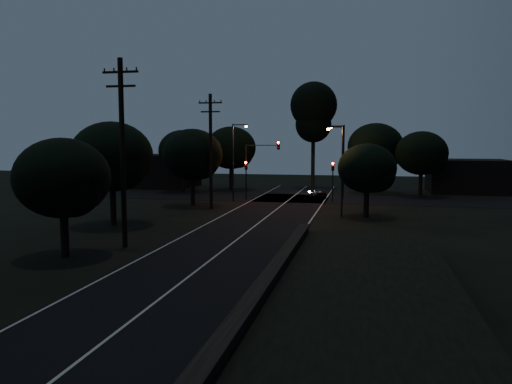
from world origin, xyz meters
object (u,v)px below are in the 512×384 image
at_px(streetlight_b, 342,156).
at_px(streetlight_c, 340,164).
at_px(signal_left, 246,173).
at_px(signal_mast, 261,159).
at_px(utility_pole_mid, 122,150).
at_px(car, 318,193).
at_px(signal_right, 333,174).
at_px(utility_pole_far, 211,149).
at_px(tall_pine, 314,112).
at_px(streetlight_a, 235,157).

bearing_deg(streetlight_b, streetlight_c, -87.86).
distance_m(signal_left, signal_mast, 2.26).
xyz_separation_m(utility_pole_mid, car, (8.86, 27.94, -5.22)).
relative_size(utility_pole_mid, signal_left, 2.68).
xyz_separation_m(signal_left, signal_right, (9.20, 0.00, 0.00)).
xyz_separation_m(signal_right, streetlight_b, (0.71, 4.01, 1.80)).
xyz_separation_m(utility_pole_far, streetlight_c, (11.83, -2.00, -1.13)).
xyz_separation_m(tall_pine, signal_mast, (-3.91, -15.01, -5.79)).
relative_size(utility_pole_far, signal_right, 2.56).
relative_size(signal_right, streetlight_a, 0.51).
bearing_deg(utility_pole_mid, streetlight_c, 51.74).
relative_size(tall_pine, signal_mast, 2.25).
height_order(utility_pole_far, streetlight_a, utility_pole_far).
distance_m(utility_pole_mid, signal_left, 25.19).
bearing_deg(streetlight_a, signal_left, 70.41).
bearing_deg(signal_right, tall_pine, 103.49).
height_order(streetlight_b, car, streetlight_b).
xyz_separation_m(utility_pole_far, streetlight_a, (0.69, 6.00, -0.85)).
distance_m(tall_pine, streetlight_b, 13.03).
bearing_deg(car, signal_mast, 5.37).
bearing_deg(signal_left, signal_mast, 0.13).
distance_m(streetlight_a, car, 10.40).
bearing_deg(streetlight_a, car, 31.16).
distance_m(utility_pole_far, signal_mast, 8.64).
relative_size(signal_left, signal_right, 1.00).
relative_size(signal_left, streetlight_c, 0.55).
bearing_deg(signal_right, streetlight_a, -168.66).
relative_size(utility_pole_far, tall_pine, 0.75).
distance_m(utility_pole_far, streetlight_a, 6.10).
bearing_deg(car, utility_pole_far, 29.32).
height_order(signal_left, streetlight_b, streetlight_b).
height_order(signal_right, streetlight_b, streetlight_b).
xyz_separation_m(signal_right, signal_mast, (-7.51, 0.00, 1.50)).
bearing_deg(car, streetlight_a, 9.49).
bearing_deg(streetlight_b, car, -156.56).
relative_size(utility_pole_far, car, 3.44).
relative_size(utility_pole_mid, utility_pole_far, 1.05).
xyz_separation_m(signal_left, streetlight_a, (-0.71, -1.99, 1.80)).
bearing_deg(utility_pole_mid, streetlight_a, 88.27).
distance_m(tall_pine, streetlight_c, 26.11).
distance_m(utility_pole_far, signal_right, 13.53).
height_order(signal_right, streetlight_c, streetlight_c).
xyz_separation_m(utility_pole_far, streetlight_b, (11.31, 12.00, -0.85)).
bearing_deg(utility_pole_far, signal_right, 37.00).
bearing_deg(signal_right, signal_mast, 179.97).
bearing_deg(signal_mast, streetlight_b, 25.99).
xyz_separation_m(signal_mast, car, (5.78, 2.95, -3.82)).
distance_m(utility_pole_far, car, 14.93).
bearing_deg(tall_pine, signal_right, -76.51).
height_order(utility_pole_far, tall_pine, tall_pine).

